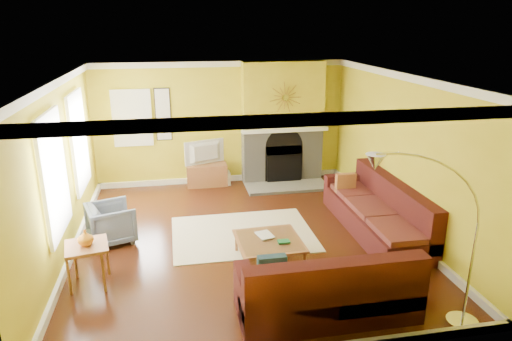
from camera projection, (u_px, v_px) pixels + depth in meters
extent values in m
cube|color=#512411|center=(243.00, 239.00, 7.73)|extent=(5.50, 6.00, 0.02)
cube|color=white|center=(242.00, 76.00, 6.89)|extent=(5.50, 6.00, 0.02)
cube|color=gold|center=(221.00, 123.00, 10.12)|extent=(5.50, 0.02, 2.70)
cube|color=gold|center=(290.00, 250.00, 4.50)|extent=(5.50, 0.02, 2.70)
cube|color=gold|center=(61.00, 172.00, 6.83)|extent=(0.02, 6.00, 2.70)
cube|color=gold|center=(402.00, 153.00, 7.80)|extent=(0.02, 6.00, 2.70)
cube|color=white|center=(78.00, 141.00, 8.00)|extent=(0.06, 1.22, 1.72)
cube|color=white|center=(53.00, 175.00, 6.23)|extent=(0.06, 1.22, 1.72)
cube|color=white|center=(132.00, 118.00, 9.68)|extent=(0.82, 0.06, 1.22)
cube|color=white|center=(163.00, 115.00, 9.79)|extent=(0.34, 0.04, 1.14)
cube|color=white|center=(285.00, 130.00, 9.97)|extent=(1.92, 0.22, 0.08)
cube|color=gray|center=(287.00, 187.00, 10.06)|extent=(1.80, 0.70, 0.06)
cube|color=beige|center=(243.00, 234.00, 7.88)|extent=(2.40, 1.80, 0.02)
cube|color=#965D36|center=(207.00, 175.00, 10.18)|extent=(0.89, 0.40, 0.49)
imported|color=black|center=(206.00, 153.00, 10.02)|extent=(0.92, 0.42, 0.53)
cube|color=white|center=(223.00, 178.00, 10.27)|extent=(0.29, 0.29, 0.29)
imported|color=slate|center=(111.00, 223.00, 7.53)|extent=(0.91, 0.89, 0.66)
imported|color=orange|center=(85.00, 238.00, 6.15)|extent=(0.22, 0.22, 0.22)
imported|color=white|center=(258.00, 237.00, 6.91)|extent=(0.28, 0.34, 0.03)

